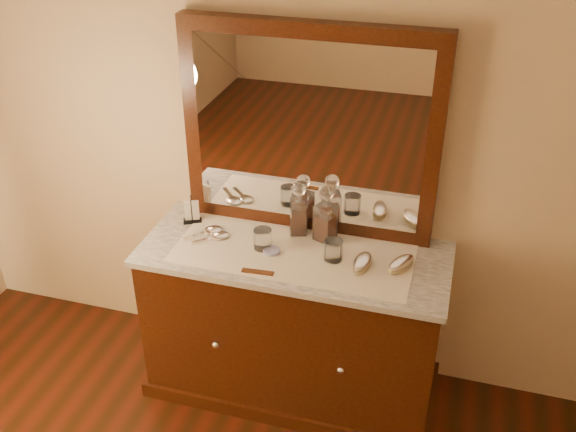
# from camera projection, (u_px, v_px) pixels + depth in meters

# --- Properties ---
(dresser_cabinet) EXTENTS (1.40, 0.55, 0.82)m
(dresser_cabinet) POSITION_uv_depth(u_px,v_px,m) (294.00, 325.00, 3.23)
(dresser_cabinet) COLOR black
(dresser_cabinet) RESTS_ON floor
(dresser_plinth) EXTENTS (1.46, 0.59, 0.08)m
(dresser_plinth) POSITION_uv_depth(u_px,v_px,m) (293.00, 379.00, 3.42)
(dresser_plinth) COLOR black
(dresser_plinth) RESTS_ON floor
(knob_left) EXTENTS (0.04, 0.04, 0.04)m
(knob_left) POSITION_uv_depth(u_px,v_px,m) (216.00, 345.00, 3.04)
(knob_left) COLOR silver
(knob_left) RESTS_ON dresser_cabinet
(knob_right) EXTENTS (0.04, 0.04, 0.04)m
(knob_right) POSITION_uv_depth(u_px,v_px,m) (341.00, 370.00, 2.90)
(knob_right) COLOR silver
(knob_right) RESTS_ON dresser_cabinet
(marble_top) EXTENTS (1.44, 0.59, 0.03)m
(marble_top) POSITION_uv_depth(u_px,v_px,m) (294.00, 254.00, 3.01)
(marble_top) COLOR white
(marble_top) RESTS_ON dresser_cabinet
(mirror_frame) EXTENTS (1.20, 0.08, 1.00)m
(mirror_frame) POSITION_uv_depth(u_px,v_px,m) (309.00, 132.00, 2.95)
(mirror_frame) COLOR black
(mirror_frame) RESTS_ON marble_top
(mirror_glass) EXTENTS (1.06, 0.01, 0.86)m
(mirror_glass) POSITION_uv_depth(u_px,v_px,m) (307.00, 135.00, 2.92)
(mirror_glass) COLOR white
(mirror_glass) RESTS_ON marble_top
(lace_runner) EXTENTS (1.10, 0.45, 0.00)m
(lace_runner) POSITION_uv_depth(u_px,v_px,m) (293.00, 254.00, 2.98)
(lace_runner) COLOR white
(lace_runner) RESTS_ON marble_top
(pin_dish) EXTENTS (0.10, 0.10, 0.01)m
(pin_dish) POSITION_uv_depth(u_px,v_px,m) (272.00, 251.00, 2.99)
(pin_dish) COLOR white
(pin_dish) RESTS_ON lace_runner
(comb) EXTENTS (0.15, 0.04, 0.01)m
(comb) POSITION_uv_depth(u_px,v_px,m) (258.00, 272.00, 2.85)
(comb) COLOR brown
(comb) RESTS_ON lace_runner
(napkin_rack) EXTENTS (0.11, 0.09, 0.14)m
(napkin_rack) POSITION_uv_depth(u_px,v_px,m) (192.00, 212.00, 3.21)
(napkin_rack) COLOR black
(napkin_rack) RESTS_ON marble_top
(decanter_left) EXTENTS (0.10, 0.10, 0.27)m
(decanter_left) POSITION_uv_depth(u_px,v_px,m) (298.00, 214.00, 3.09)
(decanter_left) COLOR #9C3E16
(decanter_left) RESTS_ON lace_runner
(decanter_right) EXTENTS (0.11, 0.11, 0.28)m
(decanter_right) POSITION_uv_depth(u_px,v_px,m) (325.00, 219.00, 3.04)
(decanter_right) COLOR #9C3E16
(decanter_right) RESTS_ON lace_runner
(brush_near) EXTENTS (0.09, 0.17, 0.04)m
(brush_near) POSITION_uv_depth(u_px,v_px,m) (362.00, 263.00, 2.88)
(brush_near) COLOR tan
(brush_near) RESTS_ON lace_runner
(brush_far) EXTENTS (0.14, 0.18, 0.04)m
(brush_far) POSITION_uv_depth(u_px,v_px,m) (401.00, 264.00, 2.87)
(brush_far) COLOR tan
(brush_far) RESTS_ON lace_runner
(hand_mirror_outer) EXTENTS (0.17, 0.19, 0.02)m
(hand_mirror_outer) POSITION_uv_depth(u_px,v_px,m) (209.00, 231.00, 3.13)
(hand_mirror_outer) COLOR silver
(hand_mirror_outer) RESTS_ON lace_runner
(hand_mirror_inner) EXTENTS (0.17, 0.16, 0.02)m
(hand_mirror_inner) POSITION_uv_depth(u_px,v_px,m) (217.00, 236.00, 3.09)
(hand_mirror_inner) COLOR silver
(hand_mirror_inner) RESTS_ON lace_runner
(tumblers) EXTENTS (0.42, 0.09, 0.10)m
(tumblers) POSITION_uv_depth(u_px,v_px,m) (297.00, 244.00, 2.96)
(tumblers) COLOR white
(tumblers) RESTS_ON lace_runner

